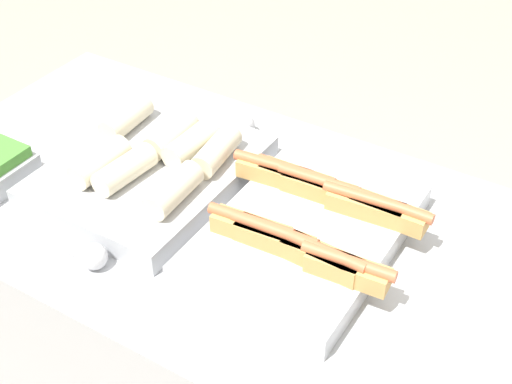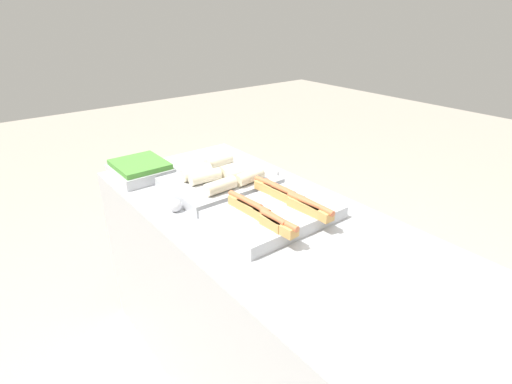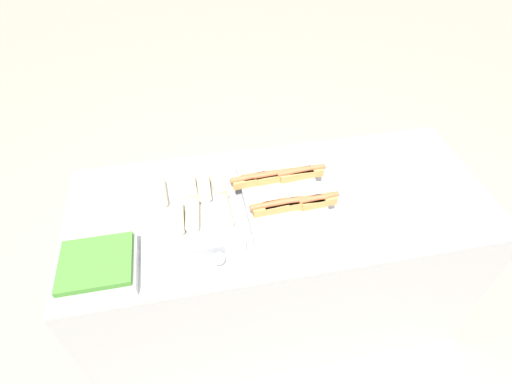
{
  "view_description": "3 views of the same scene",
  "coord_description": "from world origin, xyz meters",
  "px_view_note": "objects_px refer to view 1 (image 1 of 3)",
  "views": [
    {
      "loc": [
        0.45,
        -0.91,
        1.79
      ],
      "look_at": [
        -0.11,
        0.0,
        0.94
      ],
      "focal_mm": 50.0,
      "sensor_mm": 36.0,
      "label": 1
    },
    {
      "loc": [
        1.01,
        -0.88,
        1.61
      ],
      "look_at": [
        -0.11,
        0.0,
        0.94
      ],
      "focal_mm": 28.0,
      "sensor_mm": 36.0,
      "label": 2
    },
    {
      "loc": [
        -0.33,
        -1.14,
        2.08
      ],
      "look_at": [
        -0.11,
        0.0,
        0.94
      ],
      "focal_mm": 28.0,
      "sensor_mm": 36.0,
      "label": 3
    }
  ],
  "objects_px": {
    "tray_hotdogs": "(309,229)",
    "serving_spoon_far": "(240,124)",
    "tray_wraps": "(152,167)",
    "serving_spoon_near": "(89,255)"
  },
  "relations": [
    {
      "from": "serving_spoon_far",
      "to": "serving_spoon_near",
      "type": "bearing_deg",
      "value": -89.81
    },
    {
      "from": "tray_hotdogs",
      "to": "serving_spoon_far",
      "type": "xyz_separation_m",
      "value": [
        -0.32,
        0.26,
        -0.02
      ]
    },
    {
      "from": "tray_hotdogs",
      "to": "tray_wraps",
      "type": "distance_m",
      "value": 0.38
    },
    {
      "from": "tray_hotdogs",
      "to": "serving_spoon_far",
      "type": "height_order",
      "value": "tray_hotdogs"
    },
    {
      "from": "tray_wraps",
      "to": "serving_spoon_far",
      "type": "bearing_deg",
      "value": 77.94
    },
    {
      "from": "serving_spoon_near",
      "to": "tray_wraps",
      "type": "bearing_deg",
      "value": 102.17
    },
    {
      "from": "tray_wraps",
      "to": "serving_spoon_far",
      "type": "distance_m",
      "value": 0.26
    },
    {
      "from": "tray_hotdogs",
      "to": "tray_wraps",
      "type": "xyz_separation_m",
      "value": [
        -0.38,
        0.0,
        -0.0
      ]
    },
    {
      "from": "tray_wraps",
      "to": "serving_spoon_far",
      "type": "height_order",
      "value": "tray_wraps"
    },
    {
      "from": "serving_spoon_near",
      "to": "serving_spoon_far",
      "type": "height_order",
      "value": "same"
    }
  ]
}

